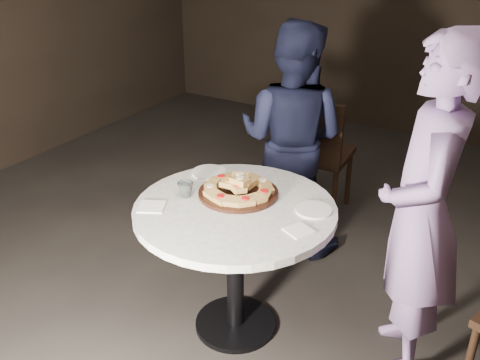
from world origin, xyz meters
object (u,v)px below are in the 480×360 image
object	(u,v)px
chair_far	(316,150)
diner_teal	(422,216)
water_glass	(186,189)
serving_board	(238,193)
table	(235,231)
focaccia_pile	(239,187)
diner_navy	(291,139)

from	to	relation	value
chair_far	diner_teal	xyz separation A→B (m)	(1.03, -1.17, 0.31)
water_glass	chair_far	world-z (taller)	chair_far
serving_board	diner_teal	size ratio (longest dim) A/B	0.25
table	serving_board	xyz separation A→B (m)	(-0.05, 0.12, 0.16)
focaccia_pile	diner_teal	xyz separation A→B (m)	(0.93, 0.13, 0.03)
water_glass	diner_navy	xyz separation A→B (m)	(0.12, 1.03, -0.04)
diner_teal	chair_far	bearing A→B (deg)	-156.01
table	water_glass	xyz separation A→B (m)	(-0.28, -0.04, 0.19)
serving_board	water_glass	bearing A→B (deg)	-145.12
focaccia_pile	diner_navy	distance (m)	0.88
chair_far	diner_navy	bearing A→B (deg)	84.23
focaccia_pile	diner_teal	world-z (taller)	diner_teal
water_glass	diner_navy	world-z (taller)	diner_navy
chair_far	diner_navy	size ratio (longest dim) A/B	0.62
table	serving_board	bearing A→B (deg)	113.71
table	diner_navy	world-z (taller)	diner_navy
diner_navy	chair_far	bearing A→B (deg)	-94.82
focaccia_pile	chair_far	world-z (taller)	chair_far
table	focaccia_pile	distance (m)	0.24
table	water_glass	distance (m)	0.34
diner_teal	table	bearing A→B (deg)	-91.48
serving_board	diner_navy	distance (m)	0.88
water_glass	focaccia_pile	bearing A→B (deg)	34.74
serving_board	diner_navy	bearing A→B (deg)	97.21
serving_board	water_glass	size ratio (longest dim) A/B	4.99
chair_far	water_glass	bearing A→B (deg)	80.30
focaccia_pile	chair_far	size ratio (longest dim) A/B	0.40
table	diner_teal	bearing A→B (deg)	15.89
serving_board	focaccia_pile	xyz separation A→B (m)	(0.00, -0.00, 0.04)
serving_board	focaccia_pile	world-z (taller)	focaccia_pile
water_glass	diner_navy	bearing A→B (deg)	83.36
focaccia_pile	diner_navy	xyz separation A→B (m)	(-0.11, 0.87, -0.05)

